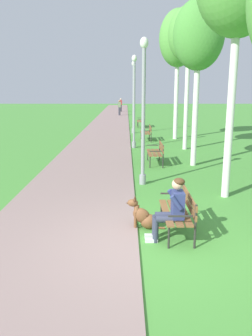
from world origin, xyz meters
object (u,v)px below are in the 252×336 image
at_px(lamp_post_far, 132,97).
at_px(birch_tree_third, 197,37).
at_px(lamp_post_mid, 133,101).
at_px(park_bench_mid, 155,151).
at_px(lamp_post_near, 142,111).
at_px(park_bench_furthest, 140,120).
at_px(pedestrian_distant, 118,108).
at_px(park_bench_far, 146,131).
at_px(person_seated_on_near_bench, 171,207).
at_px(dog_brown, 143,217).
at_px(park_bench_near, 179,209).
at_px(birch_tree_fifth, 177,39).
at_px(pedestrian_further_distant, 119,105).
at_px(birch_tree_fourth, 188,35).

bearing_deg(lamp_post_far, birch_tree_third, -77.72).
distance_m(lamp_post_mid, lamp_post_far, 5.69).
height_order(park_bench_mid, lamp_post_near, lamp_post_near).
xyz_separation_m(lamp_post_mid, birch_tree_third, (2.19, -3.97, 2.39)).
bearing_deg(park_bench_furthest, pedestrian_distant, 99.71).
bearing_deg(park_bench_far, birch_tree_third, -77.71).
xyz_separation_m(park_bench_far, lamp_post_far, (-0.71, 3.27, 1.84)).
bearing_deg(person_seated_on_near_bench, park_bench_mid, 87.43).
distance_m(dog_brown, lamp_post_near, 3.96).
height_order(park_bench_near, pedestrian_distant, pedestrian_distant).
height_order(park_bench_mid, birch_tree_fifth, birch_tree_fifth).
distance_m(park_bench_mid, lamp_post_far, 9.64).
xyz_separation_m(dog_brown, pedestrian_further_distant, (-1.02, 36.55, 0.58)).
distance_m(birch_tree_fourth, birch_tree_fifth, 3.49).
distance_m(birch_tree_fourth, pedestrian_further_distant, 27.49).
height_order(person_seated_on_near_bench, pedestrian_distant, pedestrian_distant).
distance_m(park_bench_mid, birch_tree_third, 4.39).
bearing_deg(park_bench_far, pedestrian_further_distant, 94.35).
distance_m(dog_brown, lamp_post_mid, 10.26).
relative_size(park_bench_near, dog_brown, 1.80).
bearing_deg(pedestrian_further_distant, lamp_post_mid, -87.76).
distance_m(park_bench_furthest, birch_tree_fourth, 10.91).
distance_m(birch_tree_fifth, pedestrian_distant, 18.33).
relative_size(lamp_post_far, birch_tree_fifth, 0.64).
height_order(lamp_post_far, pedestrian_further_distant, lamp_post_far).
distance_m(park_bench_near, birch_tree_third, 7.72).
bearing_deg(park_bench_near, park_bench_furthest, 89.69).
xyz_separation_m(park_bench_furthest, pedestrian_distant, (-1.90, 11.13, 0.33)).
relative_size(park_bench_near, pedestrian_distant, 0.91).
bearing_deg(park_bench_furthest, dog_brown, -92.41).
height_order(park_bench_far, birch_tree_third, birch_tree_third).
distance_m(park_bench_far, lamp_post_mid, 3.10).
distance_m(lamp_post_near, birch_tree_fourth, 7.27).
distance_m(park_bench_far, lamp_post_far, 3.82).
distance_m(park_bench_mid, birch_tree_fifth, 8.60).
relative_size(park_bench_mid, park_bench_furthest, 1.00).
height_order(park_bench_furthest, lamp_post_far, lamp_post_far).
height_order(lamp_post_near, birch_tree_fourth, birch_tree_fourth).
relative_size(park_bench_furthest, birch_tree_fourth, 0.23).
xyz_separation_m(park_bench_mid, dog_brown, (-0.81, -6.31, -0.25)).
xyz_separation_m(park_bench_furthest, person_seated_on_near_bench, (-0.31, -19.91, 0.17)).
bearing_deg(park_bench_mid, lamp_post_far, 94.32).
xyz_separation_m(dog_brown, birch_tree_third, (2.20, 6.10, 4.41)).
bearing_deg(lamp_post_far, pedestrian_further_distant, 93.08).
relative_size(park_bench_near, park_bench_mid, 1.00).
bearing_deg(park_bench_mid, park_bench_far, 90.02).
bearing_deg(lamp_post_near, birch_tree_fifth, 76.38).
xyz_separation_m(park_bench_mid, person_seated_on_near_bench, (-0.31, -6.88, 0.17)).
bearing_deg(park_bench_furthest, lamp_post_far, -101.28).
height_order(park_bench_near, birch_tree_fourth, birch_tree_fourth).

